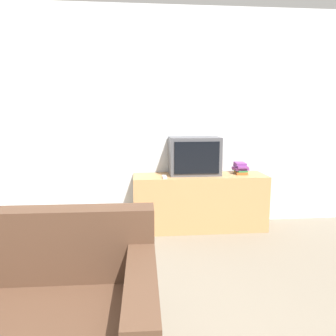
# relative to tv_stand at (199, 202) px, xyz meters

# --- Properties ---
(wall_back) EXTENTS (9.00, 0.06, 2.60)m
(wall_back) POSITION_rel_tv_stand_xyz_m (-0.70, 0.27, 0.97)
(wall_back) COLOR silver
(wall_back) RESTS_ON ground_plane
(tv_stand) EXTENTS (1.56, 0.45, 0.65)m
(tv_stand) POSITION_rel_tv_stand_xyz_m (0.00, 0.00, 0.00)
(tv_stand) COLOR tan
(tv_stand) RESTS_ON ground_plane
(television) EXTENTS (0.59, 0.35, 0.44)m
(television) POSITION_rel_tv_stand_xyz_m (-0.06, 0.05, 0.55)
(television) COLOR #4C4C51
(television) RESTS_ON tv_stand
(book_stack) EXTENTS (0.17, 0.22, 0.14)m
(book_stack) POSITION_rel_tv_stand_xyz_m (0.50, 0.04, 0.39)
(book_stack) COLOR #995623
(book_stack) RESTS_ON tv_stand
(remote_on_stand) EXTENTS (0.05, 0.14, 0.02)m
(remote_on_stand) POSITION_rel_tv_stand_xyz_m (-0.43, -0.14, 0.34)
(remote_on_stand) COLOR #B7B7B7
(remote_on_stand) RESTS_ON tv_stand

